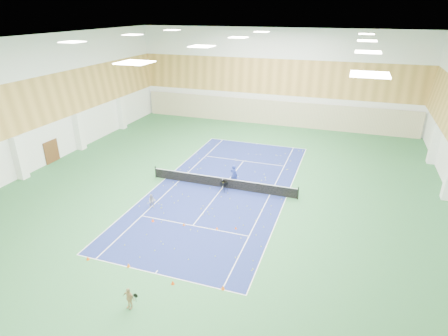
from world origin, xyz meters
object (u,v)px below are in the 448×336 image
object	(u,v)px
tennis_net	(223,182)
coach	(234,175)
child_apron	(129,298)
child_court	(152,201)
ball_cart	(224,186)

from	to	relation	value
tennis_net	coach	size ratio (longest dim) A/B	6.93
coach	child_apron	size ratio (longest dim) A/B	1.48
coach	tennis_net	bearing A→B (deg)	68.88
child_court	child_apron	xyz separation A→B (m)	(4.07, -9.68, 0.07)
coach	child_court	world-z (taller)	coach
child_court	child_apron	bearing A→B (deg)	-79.78
child_court	child_apron	world-z (taller)	child_apron
tennis_net	child_court	distance (m)	6.40
coach	child_apron	world-z (taller)	coach
tennis_net	child_apron	distance (m)	14.67
child_apron	ball_cart	world-z (taller)	child_apron
child_apron	tennis_net	bearing A→B (deg)	98.62
coach	child_court	bearing A→B (deg)	68.86
child_apron	child_court	bearing A→B (deg)	121.20
tennis_net	child_court	size ratio (longest dim) A/B	11.61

